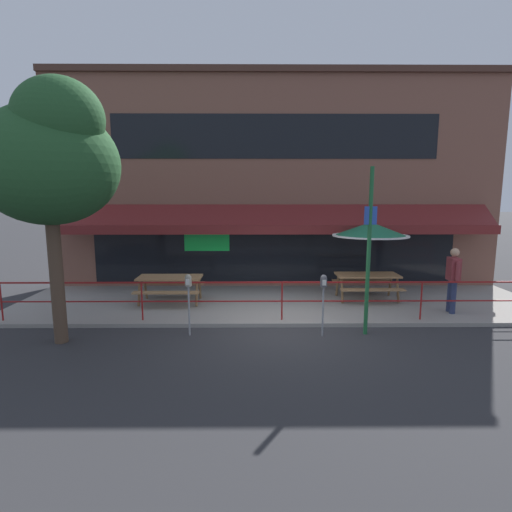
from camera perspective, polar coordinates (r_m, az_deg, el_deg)
The scene contains 12 objects.
ground_plane at distance 9.81m, azimuth 3.82°, elevation -10.16°, with size 120.00×120.00×0.00m, color #2D2D30.
patio_deck at distance 11.70m, azimuth 3.10°, elevation -6.72°, with size 15.00×4.00×0.10m, color gray.
restaurant_building at distance 13.49m, azimuth 2.63°, elevation 10.43°, with size 15.00×1.60×7.16m.
patio_railing at distance 9.87m, azimuth 3.74°, elevation -5.20°, with size 13.84×0.04×0.97m.
picnic_table_left at distance 11.66m, azimuth -12.18°, elevation -3.65°, with size 1.80×1.42×0.76m.
picnic_table_centre at distance 12.17m, azimuth 15.59°, elevation -3.25°, with size 1.80×1.42×0.76m.
patio_umbrella_centre at distance 11.85m, azimuth 16.04°, elevation 3.63°, with size 2.14×2.14×2.38m.
pedestrian_walking at distance 11.60m, azimuth 26.32°, elevation -2.68°, with size 0.28×0.62×1.71m.
parking_meter_near at distance 9.09m, azimuth -9.64°, elevation -4.27°, with size 0.15×0.16×1.42m.
parking_meter_far at distance 9.04m, azimuth 9.62°, elevation -4.35°, with size 0.15×0.16×1.42m.
street_sign_pole at distance 9.25m, azimuth 15.81°, elevation 0.79°, with size 0.28×0.09×3.78m.
street_tree_curbside at distance 9.27m, azimuth -27.37°, elevation 12.36°, with size 2.88×2.59×5.43m.
Camera 1 is at (-0.72, -9.24, 3.21)m, focal length 28.00 mm.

